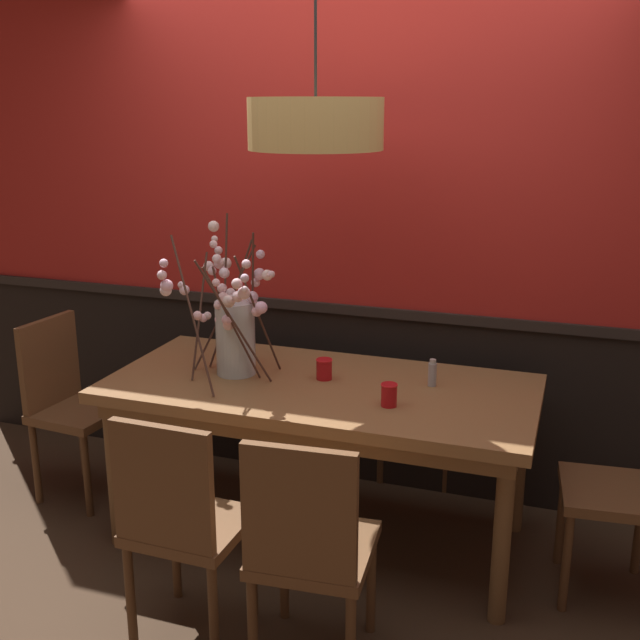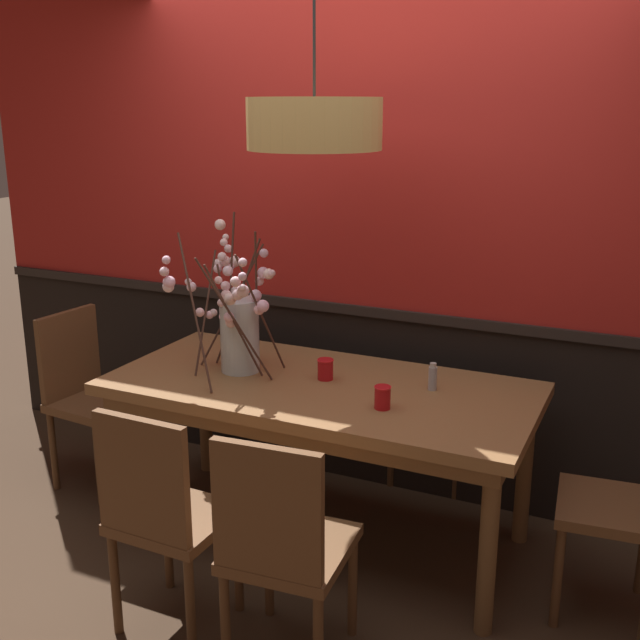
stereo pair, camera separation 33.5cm
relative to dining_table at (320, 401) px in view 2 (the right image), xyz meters
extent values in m
plane|color=#422D1E|center=(0.00, 0.00, -0.68)|extent=(24.00, 24.00, 0.00)
cube|color=black|center=(0.00, 0.67, -0.21)|extent=(4.82, 0.12, 0.93)
cube|color=black|center=(0.00, 0.66, 0.27)|extent=(4.82, 0.14, 0.05)
cube|color=#B2231E|center=(0.00, 0.67, 1.25)|extent=(4.82, 0.12, 1.99)
cube|color=olive|center=(0.00, 0.00, 0.06)|extent=(1.91, 0.90, 0.05)
cube|color=brown|center=(0.00, 0.00, -0.01)|extent=(1.80, 0.79, 0.08)
cylinder|color=brown|center=(-0.86, -0.36, -0.32)|extent=(0.07, 0.07, 0.71)
cylinder|color=brown|center=(0.86, -0.36, -0.32)|extent=(0.07, 0.07, 0.71)
cylinder|color=brown|center=(-0.86, 0.36, -0.32)|extent=(0.07, 0.07, 0.71)
cylinder|color=brown|center=(0.86, 0.36, -0.32)|extent=(0.07, 0.07, 0.71)
cube|color=brown|center=(0.30, 0.79, -0.22)|extent=(0.42, 0.43, 0.04)
cube|color=brown|center=(0.30, 0.98, 0.03)|extent=(0.39, 0.05, 0.44)
cylinder|color=brown|center=(0.48, 0.62, -0.46)|extent=(0.04, 0.04, 0.44)
cylinder|color=brown|center=(0.13, 0.61, -0.46)|extent=(0.04, 0.04, 0.44)
cylinder|color=brown|center=(0.47, 0.98, -0.46)|extent=(0.04, 0.04, 0.44)
cylinder|color=brown|center=(0.12, 0.97, -0.46)|extent=(0.04, 0.04, 0.44)
cube|color=brown|center=(-1.29, -0.01, -0.22)|extent=(0.42, 0.44, 0.04)
cube|color=brown|center=(-1.46, 0.00, 0.02)|extent=(0.07, 0.39, 0.45)
cylinder|color=brown|center=(-1.11, 0.14, -0.46)|extent=(0.04, 0.04, 0.44)
cylinder|color=brown|center=(-1.14, -0.20, -0.46)|extent=(0.04, 0.04, 0.44)
cylinder|color=brown|center=(-1.43, 0.17, -0.46)|extent=(0.04, 0.04, 0.44)
cylinder|color=brown|center=(-1.46, -0.17, -0.46)|extent=(0.04, 0.04, 0.44)
cube|color=brown|center=(-0.24, -0.80, -0.23)|extent=(0.41, 0.39, 0.04)
cube|color=brown|center=(-0.24, -0.97, 0.02)|extent=(0.39, 0.04, 0.45)
cylinder|color=brown|center=(-0.41, -0.63, -0.47)|extent=(0.04, 0.04, 0.43)
cylinder|color=brown|center=(-0.06, -0.64, -0.47)|extent=(0.04, 0.04, 0.43)
cylinder|color=brown|center=(-0.41, -0.96, -0.47)|extent=(0.04, 0.04, 0.43)
cylinder|color=brown|center=(-0.07, -0.96, -0.47)|extent=(0.04, 0.04, 0.43)
cube|color=brown|center=(-0.33, 0.79, -0.23)|extent=(0.49, 0.45, 0.04)
cube|color=brown|center=(-0.35, 0.97, 0.01)|extent=(0.43, 0.08, 0.44)
cylinder|color=brown|center=(-0.12, 0.63, -0.47)|extent=(0.04, 0.04, 0.43)
cylinder|color=brown|center=(-0.51, 0.59, -0.47)|extent=(0.04, 0.04, 0.43)
cylinder|color=brown|center=(-0.15, 0.98, -0.47)|extent=(0.04, 0.04, 0.43)
cylinder|color=brown|center=(-0.55, 0.95, -0.47)|extent=(0.04, 0.04, 0.43)
cube|color=brown|center=(0.25, -0.78, -0.24)|extent=(0.44, 0.47, 0.04)
cube|color=brown|center=(0.27, -0.98, 0.02)|extent=(0.39, 0.07, 0.46)
cylinder|color=brown|center=(0.06, -0.61, -0.47)|extent=(0.04, 0.04, 0.42)
cylinder|color=brown|center=(0.41, -0.58, -0.47)|extent=(0.04, 0.04, 0.42)
cylinder|color=brown|center=(0.09, -0.99, -0.47)|extent=(0.04, 0.04, 0.42)
cube|color=brown|center=(1.25, -0.02, -0.23)|extent=(0.42, 0.44, 0.04)
cylinder|color=brown|center=(1.11, -0.21, -0.47)|extent=(0.04, 0.04, 0.43)
cylinder|color=brown|center=(1.07, 0.13, -0.47)|extent=(0.04, 0.04, 0.43)
cylinder|color=silver|center=(-0.41, 0.00, 0.26)|extent=(0.18, 0.18, 0.34)
cylinder|color=silver|center=(-0.41, 0.00, 0.13)|extent=(0.16, 0.16, 0.08)
cylinder|color=#472D23|center=(-0.28, -0.02, 0.38)|extent=(0.11, 0.27, 0.58)
sphere|color=#FFC5D2|center=(-0.29, -0.03, 0.40)|extent=(0.05, 0.05, 0.05)
sphere|color=#FDC6E7|center=(-0.26, -0.05, 0.42)|extent=(0.06, 0.06, 0.06)
sphere|color=#FFDDD6|center=(-0.23, -0.04, 0.57)|extent=(0.05, 0.05, 0.05)
sphere|color=#FECEDA|center=(-0.20, -0.07, 0.58)|extent=(0.03, 0.03, 0.03)
cylinder|color=#472D23|center=(-0.57, -0.03, 0.36)|extent=(0.05, 0.28, 0.54)
sphere|color=white|center=(-0.55, 0.00, 0.35)|extent=(0.04, 0.04, 0.04)
sphere|color=white|center=(-0.66, -0.04, 0.50)|extent=(0.03, 0.03, 0.03)
sphere|color=#FFC7D9|center=(-0.56, -0.01, 0.34)|extent=(0.04, 0.04, 0.04)
sphere|color=#F7CEE0|center=(-0.64, -0.03, 0.47)|extent=(0.05, 0.05, 0.05)
cylinder|color=#472D23|center=(-0.34, -0.16, 0.38)|extent=(0.27, 0.21, 0.58)
sphere|color=#FFCFDE|center=(-0.22, -0.27, 0.67)|extent=(0.04, 0.04, 0.04)
sphere|color=white|center=(-0.27, -0.19, 0.52)|extent=(0.06, 0.06, 0.06)
sphere|color=#FBD5DB|center=(-0.26, -0.22, 0.55)|extent=(0.03, 0.03, 0.03)
sphere|color=#F4CCE4|center=(-0.25, -0.23, 0.60)|extent=(0.04, 0.04, 0.04)
cylinder|color=#472D23|center=(-0.43, -0.05, 0.34)|extent=(0.11, 0.02, 0.51)
sphere|color=silver|center=(-0.42, -0.06, 0.57)|extent=(0.05, 0.05, 0.05)
sphere|color=#FDCEDB|center=(-0.43, -0.07, 0.50)|extent=(0.04, 0.04, 0.04)
sphere|color=#FFCCD0|center=(-0.42, -0.09, 0.47)|extent=(0.05, 0.05, 0.05)
sphere|color=#FBCBE0|center=(-0.46, -0.05, 0.35)|extent=(0.05, 0.05, 0.05)
sphere|color=#FFCBCF|center=(-0.43, -0.13, 0.54)|extent=(0.04, 0.04, 0.04)
sphere|color=#FCCFD6|center=(-0.45, -0.08, 0.43)|extent=(0.04, 0.04, 0.04)
cylinder|color=#472D23|center=(-0.37, -0.11, 0.36)|extent=(0.20, 0.18, 0.54)
sphere|color=#FFCDD1|center=(-0.29, -0.22, 0.57)|extent=(0.05, 0.05, 0.05)
sphere|color=#FFD6DB|center=(-0.40, -0.10, 0.35)|extent=(0.05, 0.05, 0.05)
sphere|color=silver|center=(-0.36, -0.16, 0.48)|extent=(0.03, 0.03, 0.03)
sphere|color=#FFC4D6|center=(-0.39, -0.12, 0.38)|extent=(0.05, 0.05, 0.05)
sphere|color=#FBDCD4|center=(-0.37, -0.14, 0.47)|extent=(0.06, 0.06, 0.06)
sphere|color=white|center=(-0.32, -0.16, 0.50)|extent=(0.05, 0.05, 0.05)
cylinder|color=#472D23|center=(-0.47, 0.02, 0.45)|extent=(0.03, 0.15, 0.73)
sphere|color=white|center=(-0.44, 0.02, 0.46)|extent=(0.05, 0.05, 0.05)
sphere|color=#F9D3D7|center=(-0.50, 0.04, 0.59)|extent=(0.05, 0.05, 0.05)
sphere|color=#FAD7D0|center=(-0.52, 0.03, 0.76)|extent=(0.05, 0.05, 0.05)
sphere|color=#FFC9E4|center=(-0.48, 0.05, 0.56)|extent=(0.04, 0.04, 0.04)
sphere|color=white|center=(-0.49, -0.01, 0.62)|extent=(0.04, 0.04, 0.04)
sphere|color=silver|center=(-0.51, -0.01, 0.56)|extent=(0.04, 0.04, 0.04)
cylinder|color=#472D23|center=(-0.48, 0.12, 0.38)|extent=(0.17, 0.19, 0.59)
sphere|color=#F9C4E0|center=(-0.51, 0.09, 0.37)|extent=(0.05, 0.05, 0.05)
sphere|color=#FADCD3|center=(-0.46, 0.10, 0.36)|extent=(0.05, 0.05, 0.05)
sphere|color=white|center=(-0.54, 0.18, 0.56)|extent=(0.06, 0.06, 0.06)
cylinder|color=#472D23|center=(-0.50, 0.09, 0.37)|extent=(0.23, 0.25, 0.57)
sphere|color=#F9CAD6|center=(-0.55, 0.17, 0.55)|extent=(0.04, 0.04, 0.04)
sphere|color=white|center=(-0.62, 0.24, 0.66)|extent=(0.03, 0.03, 0.03)
sphere|color=#FFD5D7|center=(-0.61, 0.20, 0.65)|extent=(0.04, 0.04, 0.04)
sphere|color=#F5D5DC|center=(-0.62, 0.16, 0.55)|extent=(0.05, 0.05, 0.05)
sphere|color=silver|center=(-0.58, 0.19, 0.62)|extent=(0.04, 0.04, 0.04)
cylinder|color=#472D23|center=(-0.33, 0.03, 0.42)|extent=(0.11, 0.17, 0.67)
sphere|color=silver|center=(-0.32, 0.00, 0.46)|extent=(0.05, 0.05, 0.05)
sphere|color=silver|center=(-0.32, 0.04, 0.40)|extent=(0.05, 0.05, 0.05)
sphere|color=#F2C4E1|center=(-0.29, 0.02, 0.56)|extent=(0.05, 0.05, 0.05)
sphere|color=#FFCDD7|center=(-0.32, 0.03, 0.52)|extent=(0.04, 0.04, 0.04)
sphere|color=#F1CAE7|center=(-0.29, 0.03, 0.65)|extent=(0.04, 0.04, 0.04)
cylinder|color=#472D23|center=(-0.52, -0.19, 0.41)|extent=(0.32, 0.26, 0.64)
sphere|color=#FFC5CE|center=(-0.51, -0.18, 0.40)|extent=(0.04, 0.04, 0.04)
sphere|color=white|center=(-0.60, -0.27, 0.53)|extent=(0.05, 0.05, 0.05)
sphere|color=#FDCAD6|center=(-0.61, -0.28, 0.60)|extent=(0.04, 0.04, 0.04)
sphere|color=#FBC5E1|center=(-0.59, -0.27, 0.55)|extent=(0.05, 0.05, 0.05)
sphere|color=#FDC6DD|center=(-0.60, -0.27, 0.65)|extent=(0.04, 0.04, 0.04)
cylinder|color=red|center=(0.00, 0.06, 0.13)|extent=(0.07, 0.07, 0.10)
torus|color=red|center=(0.00, 0.06, 0.18)|extent=(0.08, 0.08, 0.01)
cylinder|color=silver|center=(0.00, 0.06, 0.12)|extent=(0.05, 0.05, 0.05)
cylinder|color=red|center=(0.36, -0.16, 0.13)|extent=(0.07, 0.07, 0.10)
torus|color=red|center=(0.36, -0.16, 0.18)|extent=(0.07, 0.07, 0.01)
cylinder|color=silver|center=(0.36, -0.16, 0.12)|extent=(0.05, 0.05, 0.05)
cylinder|color=#ADADB2|center=(0.48, 0.13, 0.14)|extent=(0.04, 0.04, 0.10)
cylinder|color=beige|center=(0.48, 0.13, 0.20)|extent=(0.03, 0.03, 0.02)
cylinder|color=tan|center=(0.00, -0.05, 1.21)|extent=(0.55, 0.55, 0.21)
sphere|color=#F9EAB7|center=(0.00, -0.05, 1.18)|extent=(0.14, 0.14, 0.14)
camera|label=1|loc=(1.06, -3.06, 1.29)|focal=43.29mm
camera|label=2|loc=(1.37, -2.94, 1.29)|focal=43.29mm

